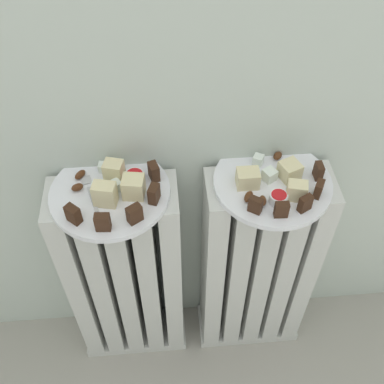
# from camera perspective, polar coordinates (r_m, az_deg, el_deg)

# --- Properties ---
(radiator_left) EXTENTS (0.29, 0.13, 0.65)m
(radiator_left) POSITION_cam_1_polar(r_m,az_deg,el_deg) (1.25, -7.91, -10.38)
(radiator_left) COLOR silver
(radiator_left) RESTS_ON ground_plane
(radiator_right) EXTENTS (0.29, 0.13, 0.65)m
(radiator_right) POSITION_cam_1_polar(r_m,az_deg,el_deg) (1.27, 7.79, -9.26)
(radiator_right) COLOR silver
(radiator_right) RESTS_ON ground_plane
(plate_left) EXTENTS (0.25, 0.25, 0.01)m
(plate_left) POSITION_cam_1_polar(r_m,az_deg,el_deg) (0.99, -9.92, -0.09)
(plate_left) COLOR white
(plate_left) RESTS_ON radiator_left
(plate_right) EXTENTS (0.25, 0.25, 0.01)m
(plate_right) POSITION_cam_1_polar(r_m,az_deg,el_deg) (1.00, 9.73, 1.15)
(plate_right) COLOR white
(plate_right) RESTS_ON radiator_right
(dark_cake_slice_left_0) EXTENTS (0.03, 0.03, 0.04)m
(dark_cake_slice_left_0) POSITION_cam_1_polar(r_m,az_deg,el_deg) (0.93, -14.22, -2.64)
(dark_cake_slice_left_0) COLOR #382114
(dark_cake_slice_left_0) RESTS_ON plate_left
(dark_cake_slice_left_1) EXTENTS (0.03, 0.02, 0.04)m
(dark_cake_slice_left_1) POSITION_cam_1_polar(r_m,az_deg,el_deg) (0.90, -10.79, -3.62)
(dark_cake_slice_left_1) COLOR #382114
(dark_cake_slice_left_1) RESTS_ON plate_left
(dark_cake_slice_left_2) EXTENTS (0.03, 0.03, 0.04)m
(dark_cake_slice_left_2) POSITION_cam_1_polar(r_m,az_deg,el_deg) (0.91, -6.99, -2.66)
(dark_cake_slice_left_2) COLOR #382114
(dark_cake_slice_left_2) RESTS_ON plate_left
(dark_cake_slice_left_3) EXTENTS (0.03, 0.03, 0.04)m
(dark_cake_slice_left_3) POSITION_cam_1_polar(r_m,az_deg,el_deg) (0.94, -4.64, -0.23)
(dark_cake_slice_left_3) COLOR #382114
(dark_cake_slice_left_3) RESTS_ON plate_left
(dark_cake_slice_left_4) EXTENTS (0.03, 0.03, 0.04)m
(dark_cake_slice_left_4) POSITION_cam_1_polar(r_m,az_deg,el_deg) (0.98, -4.65, 2.48)
(dark_cake_slice_left_4) COLOR #382114
(dark_cake_slice_left_4) RESTS_ON plate_left
(marble_cake_slice_left_0) EXTENTS (0.05, 0.04, 0.05)m
(marble_cake_slice_left_0) POSITION_cam_1_polar(r_m,az_deg,el_deg) (0.94, -10.53, -0.27)
(marble_cake_slice_left_0) COLOR beige
(marble_cake_slice_left_0) RESTS_ON plate_left
(marble_cake_slice_left_1) EXTENTS (0.05, 0.04, 0.05)m
(marble_cake_slice_left_1) POSITION_cam_1_polar(r_m,az_deg,el_deg) (0.99, -9.45, 2.52)
(marble_cake_slice_left_1) COLOR beige
(marble_cake_slice_left_1) RESTS_ON plate_left
(marble_cake_slice_left_2) EXTENTS (0.05, 0.05, 0.05)m
(marble_cake_slice_left_2) POSITION_cam_1_polar(r_m,az_deg,el_deg) (0.95, -7.11, 0.62)
(marble_cake_slice_left_2) COLOR beige
(marble_cake_slice_left_2) RESTS_ON plate_left
(turkish_delight_left_0) EXTENTS (0.03, 0.03, 0.02)m
(turkish_delight_left_0) POSITION_cam_1_polar(r_m,az_deg,el_deg) (0.97, -9.26, 0.74)
(turkish_delight_left_0) COLOR white
(turkish_delight_left_0) RESTS_ON plate_left
(turkish_delight_left_1) EXTENTS (0.02, 0.02, 0.02)m
(turkish_delight_left_1) POSITION_cam_1_polar(r_m,az_deg,el_deg) (1.02, -10.71, 3.00)
(turkish_delight_left_1) COLOR white
(turkish_delight_left_1) RESTS_ON plate_left
(turkish_delight_left_2) EXTENTS (0.02, 0.02, 0.02)m
(turkish_delight_left_2) POSITION_cam_1_polar(r_m,az_deg,el_deg) (0.98, -11.42, 0.48)
(turkish_delight_left_2) COLOR white
(turkish_delight_left_2) RESTS_ON plate_left
(medjool_date_left_0) EXTENTS (0.02, 0.03, 0.01)m
(medjool_date_left_0) POSITION_cam_1_polar(r_m,az_deg,el_deg) (0.93, -6.67, -1.85)
(medjool_date_left_0) COLOR #4C2814
(medjool_date_left_0) RESTS_ON plate_left
(medjool_date_left_1) EXTENTS (0.03, 0.02, 0.02)m
(medjool_date_left_1) POSITION_cam_1_polar(r_m,az_deg,el_deg) (0.99, -13.74, 0.55)
(medjool_date_left_1) COLOR #4C2814
(medjool_date_left_1) RESTS_ON plate_left
(medjool_date_left_2) EXTENTS (0.03, 0.03, 0.02)m
(medjool_date_left_2) POSITION_cam_1_polar(r_m,az_deg,el_deg) (1.01, -13.42, 2.06)
(medjool_date_left_2) COLOR #4C2814
(medjool_date_left_2) RESTS_ON plate_left
(jam_bowl_left) EXTENTS (0.04, 0.04, 0.02)m
(jam_bowl_left) POSITION_cam_1_polar(r_m,az_deg,el_deg) (0.99, -6.97, 1.82)
(jam_bowl_left) COLOR white
(jam_bowl_left) RESTS_ON plate_left
(dark_cake_slice_right_0) EXTENTS (0.03, 0.03, 0.04)m
(dark_cake_slice_right_0) POSITION_cam_1_polar(r_m,az_deg,el_deg) (0.93, 7.70, -1.58)
(dark_cake_slice_right_0) COLOR #382114
(dark_cake_slice_right_0) RESTS_ON plate_right
(dark_cake_slice_right_1) EXTENTS (0.03, 0.02, 0.04)m
(dark_cake_slice_right_1) POSITION_cam_1_polar(r_m,az_deg,el_deg) (0.93, 10.81, -2.12)
(dark_cake_slice_right_1) COLOR #382114
(dark_cake_slice_right_1) RESTS_ON plate_right
(dark_cake_slice_right_2) EXTENTS (0.03, 0.03, 0.04)m
(dark_cake_slice_right_2) POSITION_cam_1_polar(r_m,az_deg,el_deg) (0.95, 13.58, -1.37)
(dark_cake_slice_right_2) COLOR #382114
(dark_cake_slice_right_2) RESTS_ON plate_right
(dark_cake_slice_right_3) EXTENTS (0.03, 0.03, 0.04)m
(dark_cake_slice_right_3) POSITION_cam_1_polar(r_m,az_deg,el_deg) (0.98, 15.13, 0.36)
(dark_cake_slice_right_3) COLOR #382114
(dark_cake_slice_right_3) RESTS_ON plate_right
(dark_cake_slice_right_4) EXTENTS (0.01, 0.03, 0.04)m
(dark_cake_slice_right_4) POSITION_cam_1_polar(r_m,az_deg,el_deg) (1.01, 15.10, 2.47)
(dark_cake_slice_right_4) COLOR #382114
(dark_cake_slice_right_4) RESTS_ON plate_right
(marble_cake_slice_right_0) EXTENTS (0.05, 0.04, 0.04)m
(marble_cake_slice_right_0) POSITION_cam_1_polar(r_m,az_deg,el_deg) (0.97, 6.79, 1.66)
(marble_cake_slice_right_0) COLOR beige
(marble_cake_slice_right_0) RESTS_ON plate_right
(marble_cake_slice_right_1) EXTENTS (0.05, 0.05, 0.04)m
(marble_cake_slice_right_1) POSITION_cam_1_polar(r_m,az_deg,el_deg) (1.00, 11.77, 2.56)
(marble_cake_slice_right_1) COLOR beige
(marble_cake_slice_right_1) RESTS_ON plate_right
(marble_cake_slice_right_2) EXTENTS (0.05, 0.04, 0.04)m
(marble_cake_slice_right_2) POSITION_cam_1_polar(r_m,az_deg,el_deg) (0.96, 12.61, 0.15)
(marble_cake_slice_right_2) COLOR beige
(marble_cake_slice_right_2) RESTS_ON plate_right
(turkish_delight_right_0) EXTENTS (0.03, 0.03, 0.03)m
(turkish_delight_right_0) POSITION_cam_1_polar(r_m,az_deg,el_deg) (0.99, 9.38, 2.05)
(turkish_delight_right_0) COLOR white
(turkish_delight_right_0) RESTS_ON plate_right
(turkish_delight_right_1) EXTENTS (0.03, 0.03, 0.02)m
(turkish_delight_right_1) POSITION_cam_1_polar(r_m,az_deg,el_deg) (1.03, 8.04, 3.91)
(turkish_delight_right_1) COLOR white
(turkish_delight_right_1) RESTS_ON plate_right
(medjool_date_right_0) EXTENTS (0.03, 0.03, 0.02)m
(medjool_date_right_0) POSITION_cam_1_polar(r_m,az_deg,el_deg) (1.04, 10.35, 4.35)
(medjool_date_right_0) COLOR #4C2814
(medjool_date_right_0) RESTS_ON plate_right
(medjool_date_right_1) EXTENTS (0.02, 0.03, 0.01)m
(medjool_date_right_1) POSITION_cam_1_polar(r_m,az_deg,el_deg) (0.95, 8.57, -1.05)
(medjool_date_right_1) COLOR #4C2814
(medjool_date_right_1) RESTS_ON plate_right
(medjool_date_right_2) EXTENTS (0.03, 0.03, 0.01)m
(medjool_date_right_2) POSITION_cam_1_polar(r_m,az_deg,el_deg) (0.95, 6.88, -0.54)
(medjool_date_right_2) COLOR #4C2814
(medjool_date_right_2) RESTS_ON plate_right
(jam_bowl_right) EXTENTS (0.04, 0.04, 0.02)m
(jam_bowl_right) POSITION_cam_1_polar(r_m,az_deg,el_deg) (0.95, 10.44, -0.71)
(jam_bowl_right) COLOR white
(jam_bowl_right) RESTS_ON plate_right
(fork) EXTENTS (0.04, 0.10, 0.00)m
(fork) POSITION_cam_1_polar(r_m,az_deg,el_deg) (0.99, -12.28, 0.15)
(fork) COLOR #B7B7BC
(fork) RESTS_ON plate_left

